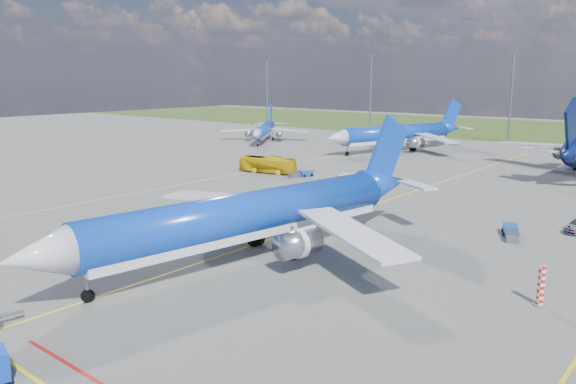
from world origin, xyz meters
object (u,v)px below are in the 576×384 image
Objects in this scene: main_airliner at (250,259)px; service_car_a at (336,181)px; warning_post at (541,286)px; baggage_tug_c at (302,174)px; service_car_b at (332,192)px; baggage_tug_w at (511,232)px; bg_jet_nnw at (395,151)px; bg_jet_nw at (264,141)px; apron_bus at (268,165)px.

main_airliner is 36.91m from service_car_a.
main_airliner is at bearing -73.64° from service_car_a.
warning_post is 55.34m from baggage_tug_c.
service_car_a is (-37.36, 28.65, -0.84)m from warning_post.
warning_post is at bearing -99.38° from service_car_b.
main_airliner reaches higher than baggage_tug_w.
warning_post reaches higher than baggage_tug_c.
bg_jet_nnw reaches higher than service_car_a.
bg_jet_nw is at bearing -156.12° from bg_jet_nnw.
bg_jet_nw is 52.54m from baggage_tug_c.
apron_bus is at bearing -81.27° from bg_jet_nw.
baggage_tug_w is (25.48, -4.57, -0.16)m from service_car_b.
baggage_tug_c is (-8.49, 2.33, -0.20)m from service_car_a.
bg_jet_nnw is at bearing -15.27° from apron_bus.
service_car_b is at bearing 147.21° from warning_post.
baggage_tug_c is at bearing 76.35° from service_car_b.
bg_jet_nw reaches higher than service_car_a.
bg_jet_nw is at bearing 155.04° from baggage_tug_c.
bg_jet_nw is 0.78× the size of bg_jet_nnw.
bg_jet_nnw reaches higher than service_car_b.
main_airliner is 28.38m from service_car_b.
apron_bus is at bearing 138.25° from main_airliner.
main_airliner is at bearing -82.80° from bg_jet_nw.
apron_bus is 2.61× the size of service_car_a.
baggage_tug_c is at bearing -96.38° from apron_bus.
bg_jet_nnw reaches higher than baggage_tug_c.
baggage_tug_w is (29.91, -12.00, -0.17)m from service_car_a.
bg_jet_nw reaches higher than baggage_tug_c.
service_car_a reaches higher than baggage_tug_c.
bg_jet_nnw is 51.79m from service_car_b.
service_car_b is at bearing -20.57° from baggage_tug_c.
main_airliner is 9.83× the size of baggage_tug_c.
main_airliner is 9.28× the size of baggage_tug_w.
baggage_tug_w is at bearing 114.11° from warning_post.
bg_jet_nw is at bearing 125.66° from baggage_tug_w.
bg_jet_nw is 3.19× the size of apron_bus.
service_car_a is (15.48, -1.75, -0.75)m from apron_bus.
service_car_a is 8.65m from service_car_b.
service_car_b is (19.91, -9.18, -0.76)m from apron_bus.
service_car_a reaches higher than service_car_b.
warning_post is 0.62× the size of baggage_tug_w.
service_car_b is at bearing -74.17° from bg_jet_nw.
apron_bus is 7.08m from baggage_tug_c.
bg_jet_nw is 47.97m from apron_bus.
warning_post reaches higher than service_car_b.
baggage_tug_w is at bearing 63.15° from main_airliner.
bg_jet_nnw reaches higher than warning_post.
baggage_tug_w is at bearing -76.75° from service_car_b.
service_car_a is (47.86, -37.12, 0.66)m from bg_jet_nw.
bg_jet_nnw is (35.25, 4.35, 0.00)m from bg_jet_nw.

